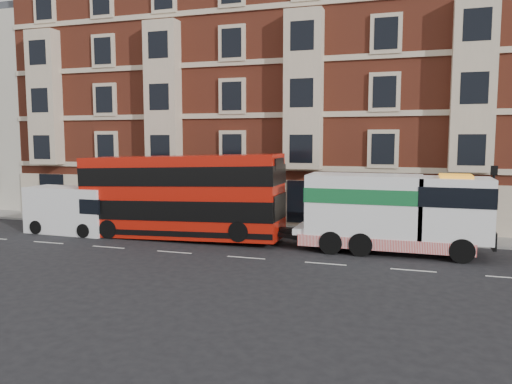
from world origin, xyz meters
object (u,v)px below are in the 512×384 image
(double_decker_bus, at_px, (180,195))
(pedestrian, at_px, (184,211))
(tow_truck, at_px, (391,212))
(box_van, at_px, (71,210))

(double_decker_bus, xyz_separation_m, pedestrian, (-1.93, 4.46, -1.68))
(pedestrian, bearing_deg, tow_truck, 27.17)
(box_van, bearing_deg, pedestrian, 42.72)
(tow_truck, relative_size, pedestrian, 6.25)
(tow_truck, distance_m, pedestrian, 14.74)
(double_decker_bus, distance_m, pedestrian, 5.14)
(box_van, height_order, pedestrian, box_van)
(double_decker_bus, height_order, pedestrian, double_decker_bus)
(tow_truck, bearing_deg, pedestrian, 162.35)
(pedestrian, bearing_deg, box_van, -94.03)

